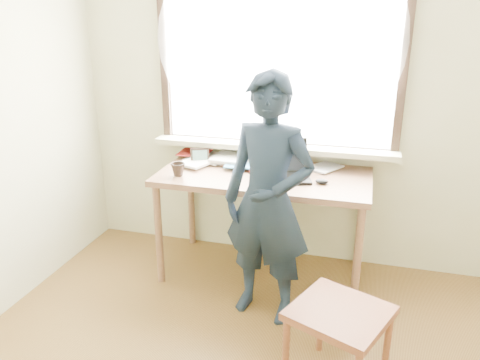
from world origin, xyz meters
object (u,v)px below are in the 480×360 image
(laptop, at_px, (282,169))
(mug_white, at_px, (258,158))
(person, at_px, (268,201))
(mug_dark, at_px, (178,170))
(work_chair, at_px, (339,322))
(desk, at_px, (264,185))

(laptop, xyz_separation_m, mug_white, (-0.22, 0.23, -0.01))
(mug_white, bearing_deg, laptop, -45.55)
(laptop, relative_size, person, 0.28)
(mug_dark, relative_size, work_chair, 0.17)
(laptop, xyz_separation_m, work_chair, (0.50, -0.98, -0.47))
(mug_white, distance_m, work_chair, 1.49)
(mug_white, bearing_deg, mug_dark, -139.72)
(desk, xyz_separation_m, person, (0.13, -0.48, 0.07))
(mug_white, relative_size, person, 0.09)
(laptop, height_order, mug_white, laptop)
(desk, xyz_separation_m, laptop, (0.13, -0.03, 0.14))
(laptop, height_order, work_chair, laptop)
(mug_white, bearing_deg, work_chair, -59.19)
(mug_white, bearing_deg, person, -71.49)
(laptop, distance_m, mug_dark, 0.73)
(mug_dark, height_order, work_chair, mug_dark)
(mug_white, height_order, mug_dark, mug_white)
(desk, relative_size, mug_white, 10.87)
(desk, relative_size, laptop, 3.39)
(laptop, relative_size, mug_white, 3.21)
(desk, bearing_deg, work_chair, -58.09)
(laptop, height_order, person, person)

